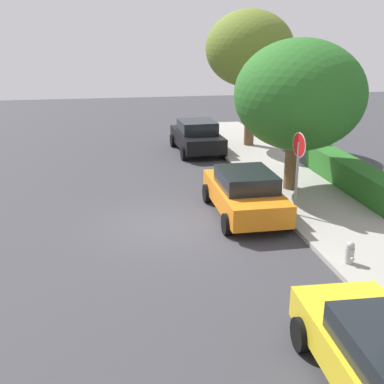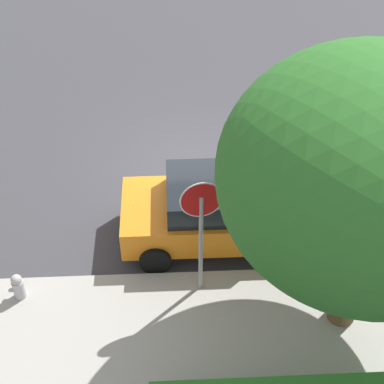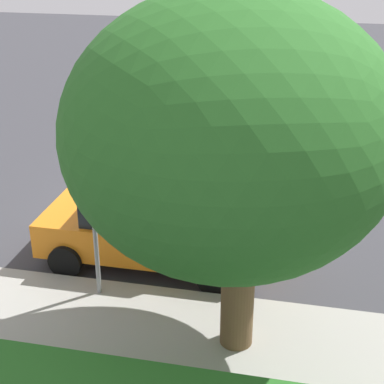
{
  "view_description": "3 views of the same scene",
  "coord_description": "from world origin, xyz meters",
  "px_view_note": "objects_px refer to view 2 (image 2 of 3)",
  "views": [
    {
      "loc": [
        13.54,
        -1.66,
        5.66
      ],
      "look_at": [
        0.77,
        0.61,
        1.3
      ],
      "focal_mm": 45.0,
      "sensor_mm": 36.0,
      "label": 1
    },
    {
      "loc": [
        0.62,
        11.5,
        8.98
      ],
      "look_at": [
        0.17,
        1.88,
        0.73
      ],
      "focal_mm": 55.0,
      "sensor_mm": 36.0,
      "label": 2
    },
    {
      "loc": [
        -3.32,
        12.22,
        6.07
      ],
      "look_at": [
        -1.11,
        1.89,
        1.25
      ],
      "focal_mm": 55.0,
      "sensor_mm": 36.0,
      "label": 3
    }
  ],
  "objects_px": {
    "stop_sign": "(201,221)",
    "fire_hydrant": "(19,289)",
    "parked_car_orange": "(221,210)",
    "street_tree_near_corner": "(367,175)"
  },
  "relations": [
    {
      "from": "stop_sign",
      "to": "street_tree_near_corner",
      "type": "relative_size",
      "value": 0.51
    },
    {
      "from": "street_tree_near_corner",
      "to": "fire_hydrant",
      "type": "distance_m",
      "value": 6.69
    },
    {
      "from": "stop_sign",
      "to": "fire_hydrant",
      "type": "xyz_separation_m",
      "value": [
        3.45,
        0.08,
        -1.53
      ]
    },
    {
      "from": "stop_sign",
      "to": "street_tree_near_corner",
      "type": "height_order",
      "value": "street_tree_near_corner"
    },
    {
      "from": "street_tree_near_corner",
      "to": "parked_car_orange",
      "type": "bearing_deg",
      "value": -51.97
    },
    {
      "from": "parked_car_orange",
      "to": "stop_sign",
      "type": "bearing_deg",
      "value": 70.81
    },
    {
      "from": "parked_car_orange",
      "to": "street_tree_near_corner",
      "type": "distance_m",
      "value": 4.1
    },
    {
      "from": "street_tree_near_corner",
      "to": "fire_hydrant",
      "type": "xyz_separation_m",
      "value": [
        5.83,
        -0.8,
        -3.18
      ]
    },
    {
      "from": "stop_sign",
      "to": "street_tree_near_corner",
      "type": "xyz_separation_m",
      "value": [
        -2.38,
        0.88,
        1.65
      ]
    },
    {
      "from": "parked_car_orange",
      "to": "fire_hydrant",
      "type": "distance_m",
      "value": 4.29
    }
  ]
}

